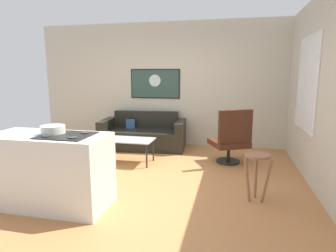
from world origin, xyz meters
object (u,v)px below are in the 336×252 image
object	(u,v)px
coffee_table	(128,141)
bar_stool	(257,165)
couch	(143,135)
armchair	(231,139)
wall_painting	(155,84)
mixing_bowl	(53,130)

from	to	relation	value
coffee_table	bar_stool	xyz separation A→B (m)	(2.20, -1.17, 0.08)
couch	armchair	size ratio (longest dim) A/B	1.88
armchair	wall_painting	xyz separation A→B (m)	(-1.79, 1.29, 0.94)
bar_stool	couch	bearing A→B (deg)	134.49
bar_stool	mixing_bowl	xyz separation A→B (m)	(-2.48, -0.64, 0.47)
couch	wall_painting	world-z (taller)	wall_painting
bar_stool	mixing_bowl	bearing A→B (deg)	-165.47
mixing_bowl	wall_painting	xyz separation A→B (m)	(0.35, 3.45, 0.45)
coffee_table	mixing_bowl	size ratio (longest dim) A/B	3.20
armchair	wall_painting	world-z (taller)	wall_painting
bar_stool	wall_painting	xyz separation A→B (m)	(-2.13, 2.81, 0.92)
bar_stool	wall_painting	distance (m)	3.64
couch	armchair	distance (m)	2.10
couch	bar_stool	world-z (taller)	couch
coffee_table	couch	bearing A→B (deg)	93.64
mixing_bowl	armchair	bearing A→B (deg)	45.27
couch	bar_stool	size ratio (longest dim) A/B	3.04
coffee_table	armchair	bearing A→B (deg)	10.60
mixing_bowl	wall_painting	size ratio (longest dim) A/B	0.25
couch	coffee_table	world-z (taller)	couch
armchair	mixing_bowl	world-z (taller)	armchair
coffee_table	mixing_bowl	xyz separation A→B (m)	(-0.28, -1.81, 0.55)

